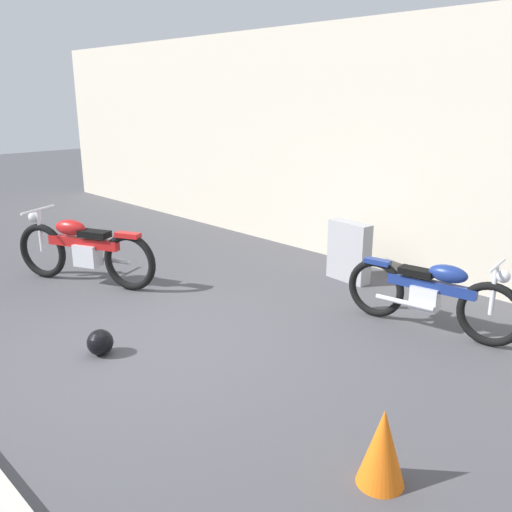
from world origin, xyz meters
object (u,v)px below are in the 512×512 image
at_px(stone_marker, 349,252).
at_px(traffic_cone, 382,447).
at_px(motorcycle_blue, 432,294).
at_px(motorcycle_red, 83,250).
at_px(helmet, 100,342).

xyz_separation_m(stone_marker, traffic_cone, (2.62, -3.17, -0.13)).
bearing_deg(motorcycle_blue, stone_marker, 148.00).
bearing_deg(motorcycle_red, motorcycle_blue, -178.76).
relative_size(traffic_cone, motorcycle_red, 0.27).
relative_size(stone_marker, motorcycle_red, 0.40).
xyz_separation_m(stone_marker, helmet, (-0.35, -3.57, -0.28)).
distance_m(helmet, traffic_cone, 3.00).
xyz_separation_m(helmet, motorcycle_blue, (1.96, 2.86, 0.29)).
bearing_deg(motorcycle_red, stone_marker, -156.70).
xyz_separation_m(stone_marker, motorcycle_red, (-2.41, -2.66, 0.06)).
distance_m(traffic_cone, motorcycle_blue, 2.66).
bearing_deg(stone_marker, motorcycle_red, -132.13).
bearing_deg(motorcycle_red, helmet, 131.62).
relative_size(stone_marker, traffic_cone, 1.49).
height_order(helmet, motorcycle_red, motorcycle_red).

